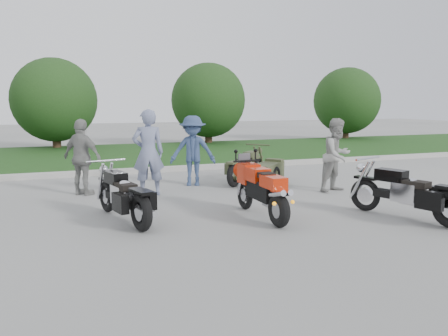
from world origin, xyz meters
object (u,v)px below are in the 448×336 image
object	(u,v)px
cruiser_left	(125,198)
person_back	(82,157)
sportbike_red	(262,189)
cruiser_right	(411,196)
cruiser_sidecar	(258,170)
person_grey	(337,155)
person_denim	(193,151)
person_stripe	(148,153)

from	to	relation	value
cruiser_left	person_back	xyz separation A→B (m)	(-0.58, 2.64, 0.43)
sportbike_red	cruiser_left	distance (m)	2.43
cruiser_right	cruiser_sidecar	bearing A→B (deg)	84.66
cruiser_left	cruiser_sidecar	distance (m)	4.45
person_grey	person_denim	bearing A→B (deg)	130.04
sportbike_red	person_denim	world-z (taller)	person_denim
person_grey	person_back	size ratio (longest dim) A/B	1.00
cruiser_left	cruiser_right	xyz separation A→B (m)	(4.78, -1.61, 0.01)
person_grey	person_denim	world-z (taller)	person_denim
person_stripe	person_back	world-z (taller)	person_stripe
cruiser_sidecar	person_stripe	xyz separation A→B (m)	(-2.87, -0.35, 0.60)
cruiser_left	person_back	distance (m)	2.74
person_denim	person_back	size ratio (longest dim) A/B	1.02
cruiser_left	person_stripe	size ratio (longest dim) A/B	1.11
cruiser_right	person_back	world-z (taller)	person_back
cruiser_right	cruiser_sidecar	world-z (taller)	cruiser_right
person_stripe	person_denim	world-z (taller)	person_stripe
sportbike_red	cruiser_left	size ratio (longest dim) A/B	0.91
person_back	sportbike_red	bearing A→B (deg)	177.33
cruiser_left	person_stripe	xyz separation A→B (m)	(0.82, 2.14, 0.54)
cruiser_right	person_back	bearing A→B (deg)	121.28
person_stripe	person_back	xyz separation A→B (m)	(-1.40, 0.50, -0.11)
person_stripe	person_denim	distance (m)	1.48
person_stripe	person_grey	bearing A→B (deg)	169.63
cruiser_sidecar	person_back	world-z (taller)	person_back
person_grey	person_denim	xyz separation A→B (m)	(-2.97, 1.89, 0.02)
person_grey	person_back	xyz separation A→B (m)	(-5.62, 1.61, 0.00)
person_denim	cruiser_left	bearing A→B (deg)	-104.84
cruiser_right	cruiser_sidecar	size ratio (longest dim) A/B	1.20
cruiser_left	person_denim	size ratio (longest dim) A/B	1.22
cruiser_left	cruiser_sidecar	world-z (taller)	cruiser_left
cruiser_right	person_grey	distance (m)	2.69
cruiser_left	person_grey	distance (m)	5.17
person_back	person_grey	bearing A→B (deg)	-150.96
person_back	cruiser_sidecar	bearing A→B (deg)	-136.97
sportbike_red	cruiser_right	xyz separation A→B (m)	(2.43, -1.03, -0.10)
cruiser_right	person_stripe	xyz separation A→B (m)	(-3.97, 3.75, 0.52)
sportbike_red	cruiser_right	world-z (taller)	sportbike_red
sportbike_red	person_stripe	size ratio (longest dim) A/B	1.01
cruiser_right	person_grey	size ratio (longest dim) A/B	1.26
person_grey	person_back	bearing A→B (deg)	146.48
sportbike_red	person_denim	bearing A→B (deg)	92.89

